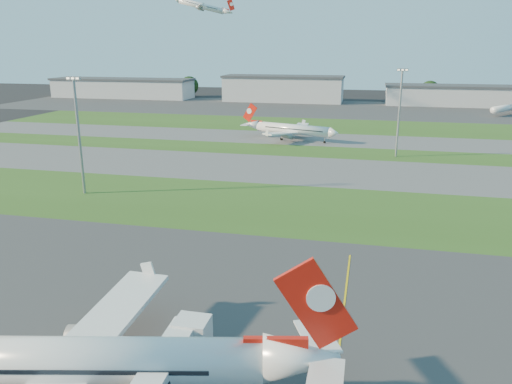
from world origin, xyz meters
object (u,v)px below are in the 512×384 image
(light_mast_west, at_px, (78,128))
(mini_jet_near, at_px, (506,108))
(airliner_taxiing, at_px, (292,129))
(light_mast_centre, at_px, (400,107))
(airliner_parked, at_px, (76,363))

(light_mast_west, bearing_deg, mini_jet_near, 53.00)
(airliner_taxiing, xyz_separation_m, light_mast_west, (-35.28, -76.34, 11.02))
(light_mast_centre, bearing_deg, mini_jet_near, 63.30)
(mini_jet_near, xyz_separation_m, light_mast_centre, (-55.80, -110.96, 11.53))
(airliner_taxiing, bearing_deg, mini_jet_near, -117.40)
(mini_jet_near, relative_size, light_mast_west, 0.92)
(airliner_parked, distance_m, light_mast_west, 73.58)
(light_mast_west, xyz_separation_m, light_mast_centre, (70.00, 56.00, 0.00))
(airliner_parked, bearing_deg, airliner_taxiing, 78.57)
(airliner_taxiing, distance_m, mini_jet_near, 128.08)
(mini_jet_near, bearing_deg, light_mast_centre, -169.05)
(airliner_taxiing, bearing_deg, light_mast_west, 82.76)
(mini_jet_near, bearing_deg, light_mast_west, -179.35)
(mini_jet_near, bearing_deg, airliner_parked, -163.42)
(light_mast_west, relative_size, light_mast_centre, 1.00)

